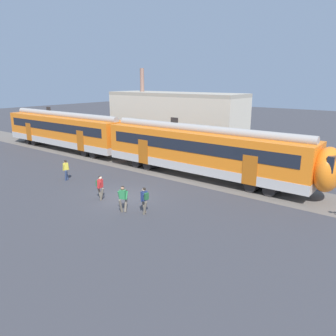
# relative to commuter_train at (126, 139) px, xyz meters

# --- Properties ---
(ground_plane) EXTENTS (160.00, 160.00, 0.00)m
(ground_plane) POSITION_rel_commuter_train_xyz_m (6.92, -7.38, -2.25)
(ground_plane) COLOR #38383D
(track_bed) EXTENTS (80.00, 4.40, 0.01)m
(track_bed) POSITION_rel_commuter_train_xyz_m (-2.48, 0.00, -2.25)
(track_bed) COLOR #605951
(track_bed) RESTS_ON ground
(commuter_train) EXTENTS (38.05, 3.07, 4.73)m
(commuter_train) POSITION_rel_commuter_train_xyz_m (0.00, 0.00, 0.00)
(commuter_train) COLOR #B2ADA8
(commuter_train) RESTS_ON ground
(pedestrian_yellow) EXTENTS (0.60, 0.62, 1.67)m
(pedestrian_yellow) POSITION_rel_commuter_train_xyz_m (0.51, -7.34, -1.29)
(pedestrian_yellow) COLOR navy
(pedestrian_yellow) RESTS_ON ground
(pedestrian_red) EXTENTS (0.70, 0.53, 1.67)m
(pedestrian_red) POSITION_rel_commuter_train_xyz_m (6.09, -8.61, -1.26)
(pedestrian_red) COLOR #6B6051
(pedestrian_red) RESTS_ON ground
(pedestrian_green) EXTENTS (0.53, 0.70, 1.67)m
(pedestrian_green) POSITION_rel_commuter_train_xyz_m (8.84, -9.17, -1.26)
(pedestrian_green) COLOR #6B6051
(pedestrian_green) RESTS_ON ground
(pedestrian_navy) EXTENTS (0.63, 0.57, 1.67)m
(pedestrian_navy) POSITION_rel_commuter_train_xyz_m (10.06, -8.61, -1.26)
(pedestrian_navy) COLOR #6B6051
(pedestrian_navy) RESTS_ON ground
(background_building) EXTENTS (16.95, 5.00, 9.20)m
(background_building) POSITION_rel_commuter_train_xyz_m (-0.88, 9.02, 0.95)
(background_building) COLOR beige
(background_building) RESTS_ON ground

